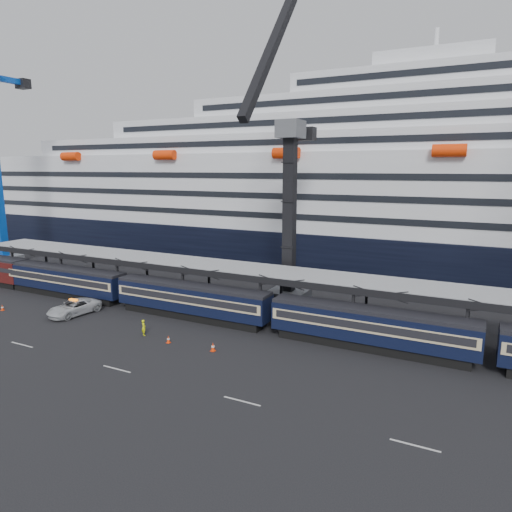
% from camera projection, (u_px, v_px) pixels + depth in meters
% --- Properties ---
extents(ground, '(260.00, 260.00, 0.00)m').
position_uv_depth(ground, '(455.00, 422.00, 30.43)').
color(ground, black).
rests_on(ground, ground).
extents(train, '(133.05, 3.00, 4.05)m').
position_uv_depth(train, '(408.00, 332.00, 40.84)').
color(train, black).
rests_on(train, ground).
extents(canopy, '(130.00, 6.25, 5.53)m').
position_uv_depth(canopy, '(470.00, 295.00, 41.72)').
color(canopy, gray).
rests_on(canopy, ground).
extents(cruise_ship, '(214.09, 28.84, 34.00)m').
position_uv_depth(cruise_ship, '(474.00, 197.00, 68.91)').
color(cruise_ship, black).
rests_on(cruise_ship, ground).
extents(crane_dark_near, '(4.50, 17.75, 35.08)m').
position_uv_depth(crane_dark_near, '(288.00, 209.00, 53.30)').
color(crane_dark_near, '#4A4D51').
rests_on(crane_dark_near, ground).
extents(pickup_truck, '(3.51, 6.42, 1.70)m').
position_uv_depth(pickup_truck, '(74.00, 307.00, 52.51)').
color(pickup_truck, '#B7BBBF').
rests_on(pickup_truck, ground).
extents(worker, '(0.72, 0.66, 1.65)m').
position_uv_depth(worker, '(144.00, 328.00, 45.99)').
color(worker, '#DFED0C').
rests_on(worker, ground).
extents(traffic_cone_a, '(0.36, 0.36, 0.71)m').
position_uv_depth(traffic_cone_a, '(2.00, 308.00, 54.16)').
color(traffic_cone_a, '#FF3608').
rests_on(traffic_cone_a, ground).
extents(traffic_cone_b, '(0.43, 0.43, 0.86)m').
position_uv_depth(traffic_cone_b, '(213.00, 347.00, 42.09)').
color(traffic_cone_b, '#FF3608').
rests_on(traffic_cone_b, ground).
extents(traffic_cone_c, '(0.38, 0.38, 0.75)m').
position_uv_depth(traffic_cone_c, '(168.00, 339.00, 44.09)').
color(traffic_cone_c, '#FF3608').
rests_on(traffic_cone_c, ground).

